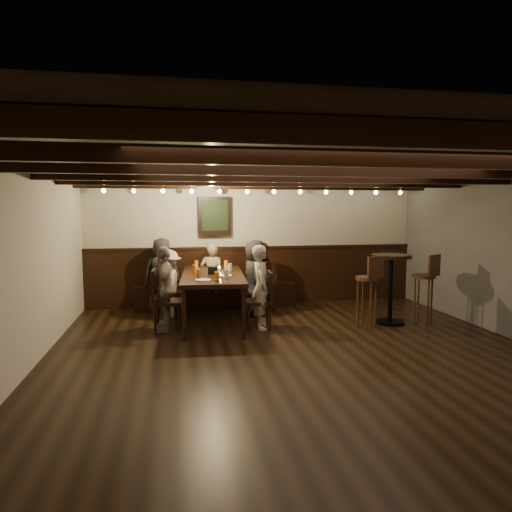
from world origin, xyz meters
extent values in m
plane|color=black|center=(0.00, 0.00, 0.00)|extent=(7.00, 7.00, 0.00)
plane|color=black|center=(0.00, 0.00, 2.40)|extent=(7.00, 7.00, 0.00)
plane|color=beige|center=(0.00, 3.50, 1.20)|extent=(6.50, 0.00, 6.50)
plane|color=beige|center=(-3.25, 0.00, 1.20)|extent=(0.00, 7.00, 7.00)
cube|color=black|center=(0.00, 3.46, 0.55)|extent=(6.50, 0.08, 1.10)
cube|color=black|center=(-0.80, 3.20, 0.23)|extent=(3.00, 0.45, 0.45)
cube|color=black|center=(-0.80, 3.40, 1.75)|extent=(0.62, 0.12, 0.72)
cube|color=black|center=(-0.80, 3.33, 1.75)|extent=(0.50, 0.02, 0.58)
cube|color=black|center=(0.00, -2.90, 2.31)|extent=(6.50, 0.10, 0.16)
cube|color=black|center=(0.00, -1.74, 2.31)|extent=(6.50, 0.10, 0.16)
cube|color=black|center=(0.00, -0.58, 2.31)|extent=(6.50, 0.10, 0.16)
cube|color=black|center=(0.00, 0.58, 2.31)|extent=(6.50, 0.10, 0.16)
cube|color=black|center=(0.00, 1.74, 2.31)|extent=(6.50, 0.10, 0.16)
cube|color=black|center=(0.00, 2.90, 2.31)|extent=(6.50, 0.10, 0.16)
sphere|color=#FFE099|center=(-2.75, 2.88, 2.19)|extent=(0.07, 0.07, 0.07)
sphere|color=#FFE099|center=(-1.38, 2.88, 2.19)|extent=(0.07, 0.07, 0.07)
sphere|color=#FFE099|center=(0.00, 2.88, 2.19)|extent=(0.07, 0.07, 0.07)
sphere|color=#FFE099|center=(1.38, 2.88, 2.19)|extent=(0.07, 0.07, 0.07)
sphere|color=#FFE099|center=(2.75, 2.88, 2.19)|extent=(0.07, 0.07, 0.07)
cube|color=black|center=(-0.96, 2.05, 0.79)|extent=(1.13, 2.25, 0.07)
cylinder|color=black|center=(-1.45, 1.05, 0.38)|extent=(0.07, 0.07, 0.75)
cylinder|color=black|center=(-1.32, 3.11, 0.38)|extent=(0.07, 0.07, 0.75)
cylinder|color=black|center=(-0.60, 1.00, 0.38)|extent=(0.07, 0.07, 0.75)
cylinder|color=black|center=(-0.47, 3.05, 0.38)|extent=(0.07, 0.07, 0.75)
cube|color=black|center=(-1.63, 2.55, 0.44)|extent=(0.45, 0.45, 0.05)
cube|color=black|center=(-1.82, 2.56, 0.70)|extent=(0.07, 0.42, 0.46)
cube|color=black|center=(-1.69, 1.65, 0.45)|extent=(0.47, 0.47, 0.05)
cube|color=black|center=(-1.89, 1.66, 0.72)|extent=(0.07, 0.44, 0.48)
cube|color=black|center=(-0.23, 2.45, 0.41)|extent=(0.42, 0.42, 0.05)
cube|color=black|center=(-0.05, 2.44, 0.65)|extent=(0.06, 0.40, 0.43)
cube|color=black|center=(-0.29, 1.56, 0.43)|extent=(0.44, 0.44, 0.05)
cube|color=black|center=(-0.10, 1.54, 0.68)|extent=(0.07, 0.41, 0.45)
imported|color=#252427|center=(-1.80, 3.01, 0.68)|extent=(0.69, 0.48, 1.36)
imported|color=gray|center=(-0.89, 3.10, 0.62)|extent=(0.47, 0.32, 1.24)
imported|color=#53251C|center=(0.00, 2.89, 0.63)|extent=(0.64, 0.52, 1.26)
imported|color=gray|center=(-1.68, 2.55, 0.59)|extent=(0.49, 0.79, 1.19)
imported|color=gray|center=(-1.74, 1.65, 0.66)|extent=(0.37, 0.79, 1.32)
imported|color=black|center=(-0.18, 2.45, 0.67)|extent=(0.47, 0.68, 1.34)
imported|color=#B7AB9B|center=(-0.24, 1.55, 0.66)|extent=(0.35, 0.50, 1.32)
cylinder|color=#BF7219|center=(-1.19, 2.77, 0.89)|extent=(0.07, 0.07, 0.14)
cylinder|color=#BF7219|center=(-0.67, 2.68, 0.89)|extent=(0.07, 0.07, 0.14)
cylinder|color=#BF7219|center=(-1.25, 2.17, 0.89)|extent=(0.07, 0.07, 0.14)
cylinder|color=silver|center=(-0.65, 2.23, 0.89)|extent=(0.07, 0.07, 0.14)
cylinder|color=#BF7219|center=(-1.21, 1.62, 0.89)|extent=(0.07, 0.07, 0.14)
cylinder|color=silver|center=(-0.80, 1.49, 0.89)|extent=(0.07, 0.07, 0.14)
cylinder|color=#BF7219|center=(-0.96, 1.25, 0.89)|extent=(0.07, 0.07, 0.14)
cylinder|color=white|center=(-1.16, 1.36, 0.83)|extent=(0.24, 0.24, 0.01)
cylinder|color=white|center=(-0.80, 1.74, 0.83)|extent=(0.24, 0.24, 0.01)
cube|color=black|center=(-0.96, 2.00, 0.88)|extent=(0.15, 0.10, 0.12)
cylinder|color=beige|center=(-0.82, 2.34, 0.85)|extent=(0.05, 0.05, 0.05)
cylinder|color=black|center=(1.90, 1.49, 0.02)|extent=(0.47, 0.47, 0.04)
cylinder|color=black|center=(1.90, 1.49, 0.56)|extent=(0.07, 0.07, 1.07)
cylinder|color=black|center=(1.90, 1.49, 1.11)|extent=(0.64, 0.64, 0.05)
cylinder|color=#381C11|center=(1.40, 1.29, 0.79)|extent=(0.36, 0.36, 0.05)
cube|color=#381C11|center=(1.46, 1.13, 0.98)|extent=(0.31, 0.14, 0.34)
cylinder|color=#381C11|center=(2.40, 1.34, 0.79)|extent=(0.36, 0.36, 0.05)
cube|color=#381C11|center=(2.49, 1.19, 0.98)|extent=(0.29, 0.19, 0.34)
camera|label=1|loc=(-1.57, -5.37, 1.89)|focal=32.00mm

